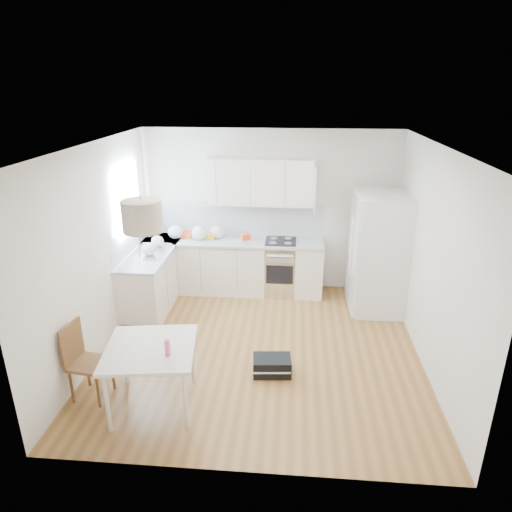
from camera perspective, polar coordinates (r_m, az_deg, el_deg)
The scene contains 29 objects.
floor at distance 6.31m, azimuth 0.51°, elevation -11.47°, with size 4.20×4.20×0.00m, color brown.
ceiling at distance 5.37m, azimuth 0.61°, elevation 13.62°, with size 4.20×4.20×0.00m, color white.
wall_back at distance 7.70m, azimuth 1.76°, elevation 5.64°, with size 4.20×4.20×0.00m, color silver.
wall_left at distance 6.21m, azimuth -19.14°, elevation 0.63°, with size 4.20×4.20×0.00m, color silver.
wall_right at distance 5.94m, azimuth 21.21°, elevation -0.58°, with size 4.20×4.20×0.00m, color silver.
window_glassblock at distance 7.11m, azimuth -15.83°, elevation 6.89°, with size 0.02×1.00×1.00m, color #BFE0F9.
cabinets_back at distance 7.76m, azimuth -2.87°, elevation -1.34°, with size 3.00×0.60×0.88m, color white.
cabinets_left at distance 7.48m, azimuth -12.65°, elevation -2.76°, with size 0.60×1.80×0.88m, color white.
counter_back at distance 7.60m, azimuth -2.93°, elevation 1.86°, with size 3.02×0.64×0.04m, color #B0B2B5.
counter_left at distance 7.31m, azimuth -12.93°, elevation 0.54°, with size 0.64×1.82×0.04m, color #B0B2B5.
backsplash_back at distance 7.78m, azimuth -2.69°, elevation 4.73°, with size 3.00×0.01×0.58m, color silver.
backsplash_left at distance 7.30m, azimuth -15.33°, elevation 2.88°, with size 0.01×1.80×0.58m, color silver.
upper_cabinets at distance 7.43m, azimuth 0.56°, elevation 9.25°, with size 1.70×0.32×0.75m, color white.
range_oven at distance 7.70m, azimuth 3.04°, elevation -1.54°, with size 0.50×0.61×0.88m, color silver, non-canonical shape.
sink at distance 7.26m, azimuth -13.06°, elevation 0.52°, with size 0.50×0.80×0.16m, color silver, non-canonical shape.
refrigerator at distance 7.24m, azimuth 15.11°, elevation 0.32°, with size 0.88×0.92×1.84m, color white, non-canonical shape.
dining_table at distance 5.12m, azimuth -13.03°, elevation -11.82°, with size 1.06×1.06×0.74m.
dining_chair at distance 5.55m, azimuth -20.06°, elevation -12.34°, with size 0.38×0.38×0.91m, color #4A2C16, non-canonical shape.
drink_bottle at distance 4.85m, azimuth -11.02°, elevation -11.06°, with size 0.06×0.06×0.20m, color #EB4175.
gym_bag at distance 5.80m, azimuth 2.01°, elevation -13.51°, with size 0.47×0.30×0.21m, color black.
pendant_lamp at distance 4.54m, azimuth -14.04°, elevation 4.89°, with size 0.39×0.39×0.31m, color #BFAD93.
grocery_bag_a at distance 7.74m, azimuth -10.05°, elevation 2.98°, with size 0.26×0.22×0.23m, color white.
grocery_bag_b at distance 7.61m, azimuth -7.11°, elevation 2.86°, with size 0.26×0.22×0.24m, color white.
grocery_bag_c at distance 7.67m, azimuth -4.91°, elevation 3.04°, with size 0.25×0.21×0.22m, color white.
grocery_bag_d at distance 7.42m, azimuth -12.21°, elevation 1.83°, with size 0.20×0.17×0.18m, color white.
grocery_bag_e at distance 7.07m, azimuth -13.24°, elevation 0.85°, with size 0.22×0.19×0.20m, color white.
snack_orange at distance 7.58m, azimuth -1.31°, elevation 2.40°, with size 0.15×0.09×0.10m, color red.
snack_yellow at distance 7.66m, azimuth -5.72°, elevation 2.50°, with size 0.15×0.09×0.10m, color #FFA928.
snack_red at distance 7.77m, azimuth -8.68°, elevation 2.72°, with size 0.17×0.11×0.12m, color #B63616.
Camera 1 is at (0.40, -5.31, 3.39)m, focal length 32.00 mm.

